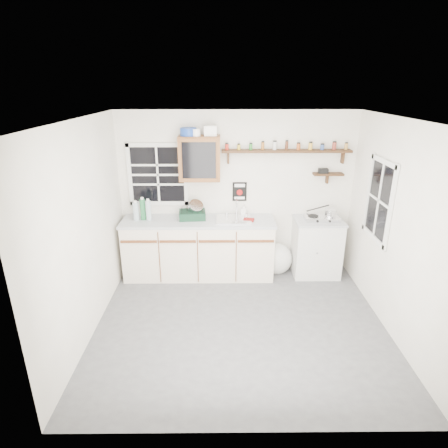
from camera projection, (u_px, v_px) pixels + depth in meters
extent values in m
cube|color=#49494B|center=(240.00, 323.00, 4.76)|extent=(3.60, 3.20, 0.02)
cube|color=white|center=(244.00, 118.00, 3.87)|extent=(3.60, 3.20, 0.02)
cube|color=beige|center=(85.00, 232.00, 4.30)|extent=(0.02, 3.20, 2.50)
cube|color=beige|center=(398.00, 231.00, 4.33)|extent=(0.02, 3.20, 2.50)
cube|color=beige|center=(236.00, 193.00, 5.82)|extent=(3.60, 0.02, 2.50)
cube|color=beige|center=(253.00, 311.00, 2.81)|extent=(3.60, 0.02, 2.50)
cube|color=beige|center=(199.00, 249.00, 5.81)|extent=(2.27, 0.60, 0.88)
cube|color=#989B9F|center=(198.00, 221.00, 5.65)|extent=(2.31, 0.62, 0.04)
cube|color=brown|center=(139.00, 242.00, 5.42)|extent=(0.53, 0.02, 0.03)
cube|color=brown|center=(178.00, 242.00, 5.43)|extent=(0.53, 0.02, 0.03)
cube|color=brown|center=(217.00, 241.00, 5.43)|extent=(0.53, 0.02, 0.03)
cube|color=brown|center=(256.00, 241.00, 5.43)|extent=(0.53, 0.02, 0.03)
cube|color=silver|center=(316.00, 248.00, 5.85)|extent=(0.70, 0.55, 0.88)
cube|color=#989B9F|center=(319.00, 221.00, 5.69)|extent=(0.73, 0.57, 0.03)
cube|color=silver|center=(234.00, 219.00, 5.64)|extent=(0.52, 0.44, 0.03)
cylinder|color=silver|center=(237.00, 208.00, 5.75)|extent=(0.02, 0.02, 0.28)
cylinder|color=silver|center=(237.00, 201.00, 5.65)|extent=(0.02, 0.14, 0.02)
cube|color=brown|center=(200.00, 158.00, 5.46)|extent=(0.60, 0.30, 0.65)
cube|color=black|center=(199.00, 160.00, 5.31)|extent=(0.48, 0.02, 0.52)
cylinder|color=#173A99|center=(188.00, 132.00, 5.33)|extent=(0.24, 0.24, 0.11)
cube|color=white|center=(210.00, 131.00, 5.33)|extent=(0.18, 0.15, 0.14)
cylinder|color=white|center=(196.00, 133.00, 5.29)|extent=(0.12, 0.12, 0.10)
cube|color=#301D0D|center=(286.00, 151.00, 5.50)|extent=(1.91, 0.18, 0.04)
cube|color=#301D0D|center=(228.00, 157.00, 5.56)|extent=(0.03, 0.10, 0.18)
cube|color=#301D0D|center=(343.00, 157.00, 5.58)|extent=(0.03, 0.10, 0.18)
cylinder|color=red|center=(227.00, 147.00, 5.47)|extent=(0.05, 0.05, 0.08)
cylinder|color=black|center=(227.00, 143.00, 5.45)|extent=(0.05, 0.05, 0.02)
cylinder|color=gold|center=(239.00, 147.00, 5.47)|extent=(0.04, 0.04, 0.07)
cylinder|color=black|center=(239.00, 144.00, 5.46)|extent=(0.04, 0.04, 0.02)
cylinder|color=#267226|center=(251.00, 147.00, 5.47)|extent=(0.05, 0.05, 0.09)
cylinder|color=black|center=(251.00, 143.00, 5.45)|extent=(0.04, 0.04, 0.02)
cylinder|color=#99591E|center=(263.00, 146.00, 5.47)|extent=(0.05, 0.05, 0.11)
cylinder|color=black|center=(263.00, 142.00, 5.45)|extent=(0.04, 0.04, 0.02)
cylinder|color=silver|center=(275.00, 146.00, 5.47)|extent=(0.06, 0.06, 0.12)
cylinder|color=black|center=(275.00, 141.00, 5.45)|extent=(0.05, 0.05, 0.02)
cylinder|color=#4C2614|center=(287.00, 146.00, 5.47)|extent=(0.04, 0.04, 0.12)
cylinder|color=black|center=(287.00, 141.00, 5.45)|extent=(0.04, 0.04, 0.02)
cylinder|color=#B24C19|center=(298.00, 147.00, 5.48)|extent=(0.05, 0.05, 0.09)
cylinder|color=black|center=(299.00, 143.00, 5.46)|extent=(0.05, 0.05, 0.02)
cylinder|color=gold|center=(310.00, 146.00, 5.48)|extent=(0.06, 0.06, 0.10)
cylinder|color=black|center=(311.00, 142.00, 5.46)|extent=(0.05, 0.05, 0.02)
cylinder|color=#334C8C|center=(322.00, 147.00, 5.48)|extent=(0.06, 0.06, 0.07)
cylinder|color=black|center=(323.00, 144.00, 5.47)|extent=(0.05, 0.05, 0.02)
cylinder|color=maroon|center=(334.00, 146.00, 5.48)|extent=(0.06, 0.06, 0.11)
cylinder|color=black|center=(335.00, 142.00, 5.46)|extent=(0.05, 0.05, 0.02)
cylinder|color=#BF8C3F|center=(346.00, 146.00, 5.48)|extent=(0.05, 0.05, 0.09)
cylinder|color=black|center=(347.00, 143.00, 5.46)|extent=(0.04, 0.04, 0.02)
cube|color=#301D0D|center=(328.00, 174.00, 5.63)|extent=(0.45, 0.15, 0.03)
cube|color=#301D0D|center=(327.00, 179.00, 5.70)|extent=(0.03, 0.08, 0.14)
cube|color=black|center=(323.00, 171.00, 5.62)|extent=(0.14, 0.10, 0.07)
cube|color=black|center=(240.00, 192.00, 5.79)|extent=(0.22, 0.01, 0.30)
cube|color=white|center=(240.00, 185.00, 5.75)|extent=(0.16, 0.00, 0.05)
cylinder|color=#A50C0C|center=(240.00, 192.00, 5.79)|extent=(0.09, 0.01, 0.09)
cube|color=white|center=(240.00, 198.00, 5.82)|extent=(0.16, 0.00, 0.04)
cube|color=black|center=(158.00, 175.00, 5.68)|extent=(0.85, 0.02, 0.90)
cube|color=silver|center=(158.00, 175.00, 5.68)|extent=(0.93, 0.03, 0.98)
cube|color=black|center=(379.00, 200.00, 4.77)|extent=(0.02, 0.70, 1.00)
cube|color=silver|center=(379.00, 200.00, 4.77)|extent=(0.03, 0.78, 1.08)
cylinder|color=#A2B6BD|center=(136.00, 211.00, 5.59)|extent=(0.09, 0.09, 0.27)
cylinder|color=white|center=(135.00, 202.00, 5.54)|extent=(0.05, 0.05, 0.03)
cylinder|color=#256F3E|center=(143.00, 209.00, 5.61)|extent=(0.08, 0.08, 0.32)
cylinder|color=white|center=(142.00, 198.00, 5.55)|extent=(0.04, 0.04, 0.03)
cylinder|color=#A2B6BD|center=(149.00, 211.00, 5.58)|extent=(0.08, 0.08, 0.30)
cylinder|color=white|center=(148.00, 200.00, 5.52)|extent=(0.04, 0.04, 0.03)
cube|color=#10301E|center=(192.00, 215.00, 5.68)|extent=(0.42, 0.33, 0.12)
cylinder|color=silver|center=(195.00, 207.00, 5.64)|extent=(0.30, 0.32, 0.24)
imported|color=white|center=(244.00, 210.00, 5.82)|extent=(0.10, 0.10, 0.17)
cube|color=maroon|center=(249.00, 220.00, 5.62)|extent=(0.18, 0.16, 0.02)
cube|color=silver|center=(321.00, 218.00, 5.65)|extent=(0.51, 0.27, 0.06)
cylinder|color=black|center=(313.00, 216.00, 5.64)|extent=(0.15, 0.15, 0.01)
cylinder|color=black|center=(330.00, 216.00, 5.64)|extent=(0.15, 0.15, 0.01)
cylinder|color=silver|center=(330.00, 213.00, 5.62)|extent=(0.17, 0.17, 0.11)
cylinder|color=black|center=(318.00, 208.00, 5.69)|extent=(0.29, 0.21, 0.17)
ellipsoid|color=white|center=(277.00, 259.00, 5.99)|extent=(0.46, 0.41, 0.48)
cone|color=white|center=(278.00, 246.00, 5.92)|extent=(0.13, 0.13, 0.13)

